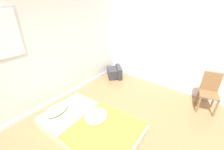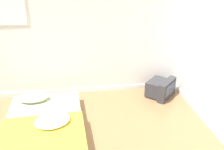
# 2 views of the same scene
# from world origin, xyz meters

# --- Properties ---
(wall_back) EXTENTS (7.97, 0.08, 2.60)m
(wall_back) POSITION_xyz_m (-0.01, 2.47, 1.29)
(wall_back) COLOR white
(wall_back) RESTS_ON ground_plane
(mattress_bed) EXTENTS (1.27, 2.05, 0.36)m
(mattress_bed) POSITION_xyz_m (0.18, 1.03, 0.14)
(mattress_bed) COLOR beige
(mattress_bed) RESTS_ON ground_plane
(crt_tv) EXTENTS (0.67, 0.68, 0.37)m
(crt_tv) POSITION_xyz_m (2.34, 2.04, 0.18)
(crt_tv) COLOR #333338
(crt_tv) RESTS_ON ground_plane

